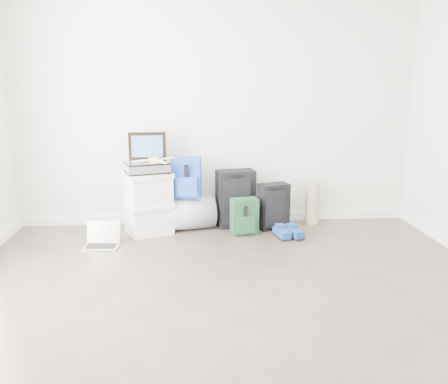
{
  "coord_description": "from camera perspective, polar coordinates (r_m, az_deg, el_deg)",
  "views": [
    {
      "loc": [
        -0.35,
        -2.87,
        1.61
      ],
      "look_at": [
        0.04,
        1.9,
        0.5
      ],
      "focal_mm": 38.0,
      "sensor_mm": 36.0,
      "label": 1
    }
  ],
  "objects": [
    {
      "name": "room_envelope",
      "position": [
        2.91,
        2.34,
        15.3
      ],
      "size": [
        4.52,
        5.02,
        2.71
      ],
      "color": "silver",
      "rests_on": "ground"
    },
    {
      "name": "shoes",
      "position": [
        5.07,
        7.64,
        -4.97
      ],
      "size": [
        0.3,
        0.29,
        0.09
      ],
      "rotation": [
        0.0,
        0.0,
        0.29
      ],
      "color": "black",
      "rests_on": "ground"
    },
    {
      "name": "carry_on",
      "position": [
        5.3,
        5.97,
        -1.74
      ],
      "size": [
        0.37,
        0.29,
        0.51
      ],
      "rotation": [
        0.0,
        0.0,
        0.29
      ],
      "color": "black",
      "rests_on": "ground"
    },
    {
      "name": "drone",
      "position": [
        5.04,
        -8.36,
        3.89
      ],
      "size": [
        0.46,
        0.46,
        0.05
      ],
      "rotation": [
        0.0,
        0.0,
        -0.28
      ],
      "color": "gold",
      "rests_on": "briefcase"
    },
    {
      "name": "ground",
      "position": [
        3.31,
        2.09,
        -16.02
      ],
      "size": [
        5.0,
        5.0,
        0.0
      ],
      "primitive_type": "plane",
      "color": "#382E29",
      "rests_on": "ground"
    },
    {
      "name": "rolled_rug",
      "position": [
        5.58,
        10.56,
        -1.3
      ],
      "size": [
        0.16,
        0.16,
        0.48
      ],
      "primitive_type": "cylinder",
      "color": "gray",
      "rests_on": "ground"
    },
    {
      "name": "duffel_bag",
      "position": [
        5.3,
        -4.47,
        -2.54
      ],
      "size": [
        0.66,
        0.48,
        0.37
      ],
      "primitive_type": "cylinder",
      "rotation": [
        0.0,
        1.57,
        0.2
      ],
      "color": "gray",
      "rests_on": "ground"
    },
    {
      "name": "blue_backpack",
      "position": [
        5.17,
        -4.55,
        1.63
      ],
      "size": [
        0.34,
        0.26,
        0.44
      ],
      "rotation": [
        0.0,
        0.0,
        -0.12
      ],
      "color": "#18399C",
      "rests_on": "duffel_bag"
    },
    {
      "name": "green_backpack",
      "position": [
        5.11,
        2.47,
        -3.04
      ],
      "size": [
        0.31,
        0.25,
        0.39
      ],
      "rotation": [
        0.0,
        0.0,
        0.19
      ],
      "color": "#163E27",
      "rests_on": "ground"
    },
    {
      "name": "briefcase",
      "position": [
        5.08,
        -9.21,
        2.95
      ],
      "size": [
        0.5,
        0.42,
        0.13
      ],
      "primitive_type": "cube",
      "rotation": [
        0.0,
        0.0,
        0.28
      ],
      "color": "#B2B2B7",
      "rests_on": "boxes_stack"
    },
    {
      "name": "laptop",
      "position": [
        4.93,
        -14.42,
        -5.69
      ],
      "size": [
        0.35,
        0.27,
        0.24
      ],
      "rotation": [
        0.0,
        0.0,
        -0.09
      ],
      "color": "silver",
      "rests_on": "ground"
    },
    {
      "name": "painting",
      "position": [
        5.15,
        -9.22,
        5.47
      ],
      "size": [
        0.4,
        0.03,
        0.3
      ],
      "rotation": [
        0.0,
        0.0,
        0.01
      ],
      "color": "black",
      "rests_on": "briefcase"
    },
    {
      "name": "large_suitcase",
      "position": [
        5.35,
        1.4,
        -0.79
      ],
      "size": [
        0.45,
        0.33,
        0.65
      ],
      "rotation": [
        0.0,
        0.0,
        0.16
      ],
      "color": "black",
      "rests_on": "ground"
    },
    {
      "name": "boxes_stack",
      "position": [
        5.17,
        -9.05,
        -1.34
      ],
      "size": [
        0.58,
        0.53,
        0.67
      ],
      "rotation": [
        0.0,
        0.0,
        0.4
      ],
      "color": "silver",
      "rests_on": "ground"
    }
  ]
}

